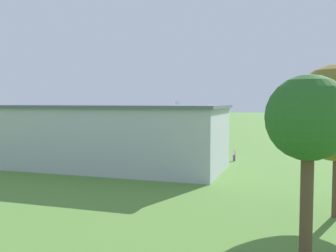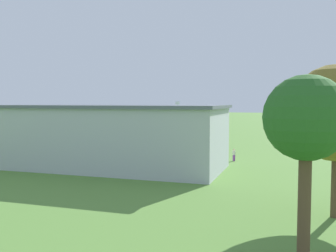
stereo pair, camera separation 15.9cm
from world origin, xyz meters
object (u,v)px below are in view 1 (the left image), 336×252
Objects in this scene: hangar at (109,136)px; person_walking_on_apron at (48,148)px; car_yellow at (21,143)px; windsock at (78,112)px; tree_by_windsock at (308,120)px; car_red at (54,144)px; person_watching_takeoff at (234,155)px; person_beside_truck at (107,145)px; biplane at (187,112)px; person_near_hangar_door at (207,150)px.

person_walking_on_apron is at bearing -26.52° from hangar.
person_walking_on_apron is (-8.15, 3.46, -0.06)m from car_yellow.
windsock is (26.55, -32.96, 1.63)m from hangar.
hangar is 3.05× the size of tree_by_windsock.
car_red is at bearing -39.07° from tree_by_windsock.
person_walking_on_apron reaches higher than person_watching_takeoff.
tree_by_windsock is (-21.92, 19.72, 3.16)m from hangar.
tree_by_windsock reaches higher than windsock.
car_red is at bearing -63.84° from person_walking_on_apron.
person_beside_truck reaches higher than car_red.
person_beside_truck is at bearing 133.51° from windsock.
person_watching_takeoff is 0.97× the size of person_walking_on_apron.
hangar is at bearing -41.98° from tree_by_windsock.
tree_by_windsock is at bearing 132.62° from windsock.
person_walking_on_apron is (-2.08, 4.22, -0.04)m from car_red.
person_watching_takeoff is (-35.22, 0.70, -0.08)m from car_yellow.
biplane is at bearing -94.62° from hangar.
person_watching_takeoff is at bearing 178.86° from car_yellow.
car_yellow is 35.23m from person_watching_takeoff.
person_near_hangar_door is 0.19× the size of tree_by_windsock.
person_near_hangar_door is 23.38m from person_walking_on_apron.
hangar is 42.35m from windsock.
tree_by_windsock reaches higher than hangar.
windsock is at bearing -64.75° from car_red.
hangar is 15.67× the size of person_beside_truck.
hangar is at bearing 153.48° from person_walking_on_apron.
car_red reaches higher than person_walking_on_apron.
hangar is at bearing 154.72° from car_yellow.
car_red is 2.62× the size of person_near_hangar_door.
tree_by_windsock reaches higher than person_beside_truck.
biplane is 0.87× the size of tree_by_windsock.
car_red is 0.74× the size of windsock.
car_red is 8.79m from person_beside_truck.
tree_by_windsock reaches higher than person_walking_on_apron.
biplane is 28.05m from car_yellow.
windsock is (34.90, -19.99, 4.43)m from person_near_hangar_door.
person_watching_takeoff is 27.21m from person_walking_on_apron.
hangar is 16.92× the size of person_walking_on_apron.
hangar is 20.11m from car_red.
biplane is at bearing -132.76° from person_beside_truck.
hangar is 23.80m from biplane.
person_watching_takeoff is 0.92× the size of person_near_hangar_door.
person_beside_truck is (-14.67, -2.58, 0.02)m from car_yellow.
car_red is at bearing -2.87° from person_watching_takeoff.
person_beside_truck is 27.64m from windsock.
person_beside_truck is at bearing 47.24° from biplane.
windsock is (39.33, -23.06, 4.51)m from person_watching_takeoff.
car_red is (18.27, 12.27, -4.97)m from biplane.
biplane is 1.75× the size of car_red.
tree_by_windsock reaches higher than person_watching_takeoff.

